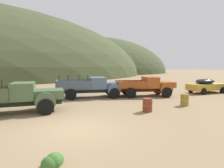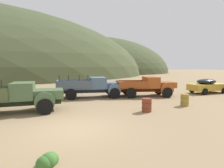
% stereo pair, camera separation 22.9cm
% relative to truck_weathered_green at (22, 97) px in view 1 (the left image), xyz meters
% --- Properties ---
extents(ground_plane, '(300.00, 300.00, 0.00)m').
position_rel_truck_weathered_green_xyz_m(ground_plane, '(2.76, -4.29, -1.00)').
color(ground_plane, '#937A56').
extents(hill_far_left, '(70.69, 63.75, 33.75)m').
position_rel_truck_weathered_green_xyz_m(hill_far_left, '(23.23, 75.65, -1.00)').
color(hill_far_left, '#424C2D').
rests_on(hill_far_left, ground).
extents(truck_weathered_green, '(5.91, 2.45, 2.16)m').
position_rel_truck_weathered_green_xyz_m(truck_weathered_green, '(0.00, 0.00, 0.00)').
color(truck_weathered_green, '#232B1B').
rests_on(truck_weathered_green, ground).
extents(truck_chalk_blue, '(6.51, 3.01, 2.16)m').
position_rel_truck_weathered_green_xyz_m(truck_chalk_blue, '(5.88, 4.08, 0.00)').
color(truck_chalk_blue, '#262D39').
rests_on(truck_chalk_blue, ground).
extents(truck_oxide_orange, '(5.92, 3.43, 1.89)m').
position_rel_truck_weathered_green_xyz_m(truck_oxide_orange, '(11.00, 3.09, -0.01)').
color(truck_oxide_orange, '#51220D').
rests_on(truck_oxide_orange, ground).
extents(car_faded_yellow, '(4.74, 2.04, 1.57)m').
position_rel_truck_weathered_green_xyz_m(car_faded_yellow, '(18.16, 2.82, -0.18)').
color(car_faded_yellow, gold).
rests_on(car_faded_yellow, ground).
extents(oil_drum_spare, '(0.65, 0.65, 0.86)m').
position_rel_truck_weathered_green_xyz_m(oil_drum_spare, '(7.54, -2.44, -0.57)').
color(oil_drum_spare, brown).
rests_on(oil_drum_spare, ground).
extents(oil_drum_by_truck, '(0.62, 0.62, 0.88)m').
position_rel_truck_weathered_green_xyz_m(oil_drum_by_truck, '(11.06, -1.76, -0.56)').
color(oil_drum_by_truck, olive).
rests_on(oil_drum_by_truck, ground).
extents(bush_lone_scrub, '(0.65, 0.64, 0.49)m').
position_rel_truck_weathered_green_xyz_m(bush_lone_scrub, '(1.62, -7.20, -0.87)').
color(bush_lone_scrub, '#3D702D').
rests_on(bush_lone_scrub, ground).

